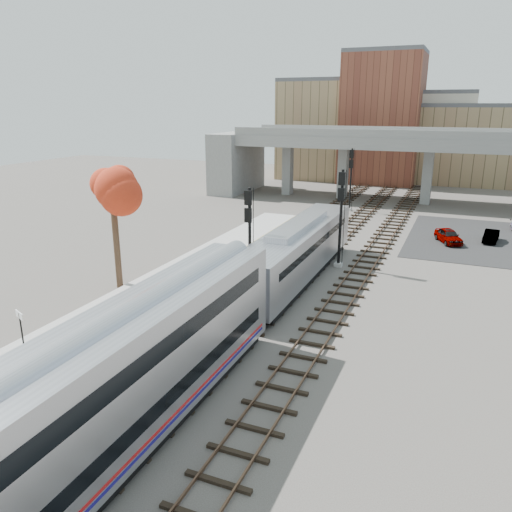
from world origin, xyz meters
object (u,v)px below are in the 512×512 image
Objects in this scene: tree at (112,193)px; signal_mast_near at (249,242)px; locomotive at (298,250)px; coach at (78,416)px; car_a at (449,236)px; signal_mast_far at (351,180)px; car_b at (491,236)px; signal_mast_mid at (340,219)px.

signal_mast_near is at bearing 14.43° from tree.
signal_mast_near is (-2.10, -4.01, 1.38)m from locomotive.
coach is 2.77× the size of tree.
car_a is (11.83, 19.23, -2.96)m from signal_mast_near.
tree is at bearing -150.28° from locomotive.
signal_mast_far is at bearing 94.56° from locomotive.
signal_mast_far is 18.34m from car_b.
signal_mast_near is at bearing -90.00° from signal_mast_far.
signal_mast_near is 9.24m from signal_mast_mid.
tree reaches higher than coach.
signal_mast_near is at bearing -118.90° from car_b.
tree is at bearing -141.01° from signal_mast_mid.
signal_mast_mid is (4.10, 8.28, 0.27)m from signal_mast_near.
tree is at bearing -105.37° from signal_mast_far.
coach is 20.07m from tree.
signal_mast_near reaches higher than locomotive.
locomotive is at bearing 62.38° from signal_mast_near.
coach is 3.43× the size of signal_mast_near.
signal_mast_far is 16.53m from car_a.
coach is 3.35× the size of signal_mast_far.
tree is 34.38m from car_b.
car_a is (9.73, 37.82, -2.10)m from coach.
signal_mast_far is at bearing 112.25° from car_a.
car_a is (9.73, 15.21, -1.58)m from locomotive.
car_b is at bearing 48.29° from signal_mast_mid.
signal_mast_near is 26.32m from car_b.
car_b is (13.39, 17.05, -1.68)m from locomotive.
signal_mast_mid reaches higher than car_b.
coach is (-0.00, -22.61, 0.52)m from locomotive.
signal_mast_far reaches higher than car_a.
car_b is at bearing 43.68° from tree.
coach is 3.25× the size of signal_mast_mid.
car_a is (20.81, 21.54, -5.99)m from tree.
car_b is at bearing -30.94° from signal_mast_far.
car_b is (24.47, 23.37, -6.09)m from tree.
tree is (-11.08, 16.28, 3.89)m from coach.
locomotive is 2.61× the size of signal_mast_near.
tree is 30.54m from car_a.
signal_mast_mid is at bearing 63.65° from signal_mast_near.
signal_mast_near reaches higher than car_a.
coach is at bearing -83.56° from signal_mast_near.
car_b is (15.49, -9.29, -3.18)m from signal_mast_far.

